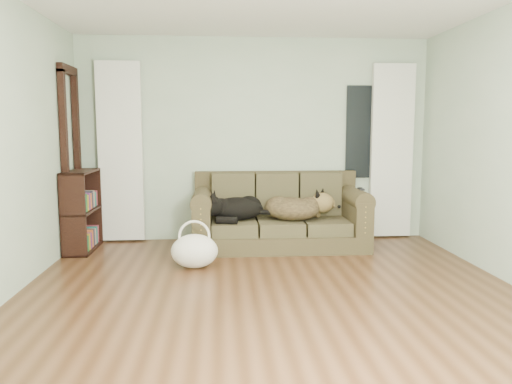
{
  "coord_description": "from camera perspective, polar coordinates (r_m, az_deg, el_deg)",
  "views": [
    {
      "loc": [
        -0.45,
        -3.99,
        1.44
      ],
      "look_at": [
        -0.04,
        1.6,
        0.73
      ],
      "focal_mm": 35.0,
      "sensor_mm": 36.0,
      "label": 1
    }
  ],
  "objects": [
    {
      "name": "curtain_right",
      "position": [
        6.8,
        15.23,
        4.52
      ],
      "size": [
        0.55,
        0.08,
        2.25
      ],
      "primitive_type": "cube",
      "color": "silver",
      "rests_on": "ground"
    },
    {
      "name": "curtain_left",
      "position": [
        6.54,
        -15.22,
        4.42
      ],
      "size": [
        0.55,
        0.08,
        2.25
      ],
      "primitive_type": "cube",
      "color": "silver",
      "rests_on": "ground"
    },
    {
      "name": "bookshelf",
      "position": [
        6.27,
        -19.28,
        -1.82
      ],
      "size": [
        0.36,
        0.79,
        0.96
      ],
      "primitive_type": "cube",
      "rotation": [
        0.0,
        0.0,
        0.1
      ],
      "color": "black",
      "rests_on": "floor"
    },
    {
      "name": "floor",
      "position": [
        4.26,
        2.18,
        -12.54
      ],
      "size": [
        5.0,
        5.0,
        0.0
      ],
      "primitive_type": "plane",
      "color": "#402513",
      "rests_on": "ground"
    },
    {
      "name": "dog_shepherd",
      "position": [
        6.03,
        4.55,
        -1.87
      ],
      "size": [
        0.81,
        0.69,
        0.31
      ],
      "primitive_type": "ellipsoid",
      "rotation": [
        0.0,
        0.0,
        2.81
      ],
      "color": "black",
      "rests_on": "sofa"
    },
    {
      "name": "tv_remote",
      "position": [
        6.08,
        11.92,
        0.35
      ],
      "size": [
        0.06,
        0.18,
        0.02
      ],
      "primitive_type": "cube",
      "rotation": [
        0.0,
        0.0,
        -0.05
      ],
      "color": "black",
      "rests_on": "sofa"
    },
    {
      "name": "window_pane",
      "position": [
        6.73,
        12.33,
        6.71
      ],
      "size": [
        0.5,
        0.03,
        1.2
      ],
      "primitive_type": "cube",
      "color": "black",
      "rests_on": "wall_back"
    },
    {
      "name": "door_casing",
      "position": [
        6.3,
        -20.31,
        3.22
      ],
      "size": [
        0.07,
        0.6,
        2.1
      ],
      "primitive_type": "cube",
      "color": "black",
      "rests_on": "ground"
    },
    {
      "name": "sofa",
      "position": [
        6.09,
        2.67,
        -2.15
      ],
      "size": [
        2.08,
        0.9,
        0.85
      ],
      "primitive_type": "cube",
      "color": "#2F2B18",
      "rests_on": "floor"
    },
    {
      "name": "wall_back",
      "position": [
        6.51,
        -0.19,
        5.98
      ],
      "size": [
        4.5,
        0.04,
        2.6
      ],
      "primitive_type": "cube",
      "color": "#ABBCA4",
      "rests_on": "ground"
    },
    {
      "name": "dog_black_lab",
      "position": [
        6.01,
        -2.55,
        -1.99
      ],
      "size": [
        0.75,
        0.6,
        0.28
      ],
      "primitive_type": "ellipsoid",
      "rotation": [
        0.0,
        0.0,
        0.21
      ],
      "color": "black",
      "rests_on": "sofa"
    },
    {
      "name": "tote_bag",
      "position": [
        5.27,
        -7.04,
        -6.9
      ],
      "size": [
        0.6,
        0.54,
        0.36
      ],
      "primitive_type": "ellipsoid",
      "rotation": [
        0.0,
        0.0,
        -0.41
      ],
      "color": "white",
      "rests_on": "floor"
    }
  ]
}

